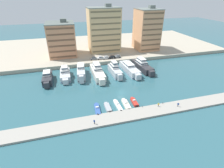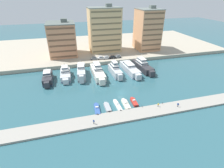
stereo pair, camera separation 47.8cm
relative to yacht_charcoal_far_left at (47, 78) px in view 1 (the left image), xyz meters
name	(u,v)px [view 1 (the left image)]	position (x,y,z in m)	size (l,w,h in m)	color
ground_plane	(121,93)	(30.34, -19.20, -1.93)	(400.00, 400.00, 0.00)	#2D5B66
quay_promenade	(93,47)	(30.34, 48.67, -0.92)	(180.00, 70.00, 2.03)	#ADA38E
pier_dock	(135,114)	(30.34, -34.91, -1.59)	(120.00, 6.14, 0.69)	#9E998E
yacht_charcoal_far_left	(47,78)	(0.00, 0.00, 0.00)	(4.28, 15.03, 6.58)	#333338
yacht_silver_left	(65,74)	(8.27, 1.89, 0.09)	(5.12, 15.75, 7.47)	silver
yacht_silver_mid_left	(81,72)	(16.08, 1.48, 0.55)	(5.26, 17.75, 7.67)	silver
yacht_ivory_center_left	(97,72)	(23.98, -0.45, 0.41)	(4.89, 21.54, 8.19)	silver
yacht_silver_center	(115,70)	(33.05, -0.78, 0.48)	(4.36, 16.29, 8.46)	silver
yacht_silver_center_right	(130,69)	(41.36, -0.11, -0.02)	(5.91, 21.36, 6.41)	silver
yacht_charcoal_mid_right	(142,66)	(49.21, 1.21, 0.27)	(6.38, 20.32, 7.90)	#333338
motorboat_blue_far_left	(97,109)	(18.15, -28.61, -1.51)	(2.29, 7.60, 1.30)	#33569E
motorboat_grey_left	(108,108)	(21.99, -28.80, -1.40)	(1.88, 6.28, 1.06)	#9EA3A8
motorboat_white_mid_left	(118,105)	(25.99, -28.34, -1.51)	(1.75, 7.77, 1.26)	white
motorboat_cream_center_left	(126,104)	(29.22, -28.43, -1.51)	(2.25, 7.36, 1.25)	beige
motorboat_red_center	(134,102)	(32.78, -27.86, -1.48)	(2.00, 6.26, 1.31)	red
car_grey_far_left	(94,58)	(25.45, 18.36, 1.07)	(4.15, 2.01, 1.80)	slate
car_silver_left	(100,58)	(29.52, 18.34, 1.07)	(4.14, 2.01, 1.80)	#B7BCC1
car_silver_mid_left	(106,57)	(32.80, 17.74, 1.07)	(4.15, 2.03, 1.80)	#B7BCC1
car_black_center_left	(112,57)	(36.63, 17.70, 1.07)	(4.15, 2.02, 1.80)	black
car_grey_center	(117,56)	(40.16, 17.86, 1.07)	(4.20, 2.12, 1.80)	slate
apartment_block_far_left	(61,39)	(8.48, 32.71, 10.11)	(16.43, 17.97, 21.91)	tan
apartment_block_left	(104,30)	(35.93, 34.87, 13.91)	(20.42, 13.58, 29.52)	#E0BC84
apartment_block_mid_left	(147,30)	(64.90, 31.12, 13.31)	(14.65, 16.20, 28.30)	tan
pedestrian_near_edge	(94,121)	(15.65, -36.49, -0.20)	(0.48, 0.56, 1.76)	#282D3D
pedestrian_mid_deck	(178,104)	(46.85, -35.35, -0.22)	(0.54, 0.48, 1.73)	#4C515B
pedestrian_far_side	(158,104)	(40.00, -33.33, -0.32)	(0.58, 0.33, 1.56)	#4C515B
bollard_west	(98,114)	(17.60, -32.09, -0.92)	(0.20, 0.20, 0.61)	#2D2D33
bollard_west_mid	(121,110)	(25.91, -32.09, -0.92)	(0.20, 0.20, 0.61)	#2D2D33
bollard_east_mid	(142,106)	(34.23, -32.09, -0.92)	(0.20, 0.20, 0.61)	#2D2D33
bollard_east	(163,103)	(42.55, -32.09, -0.92)	(0.20, 0.20, 0.61)	#2D2D33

